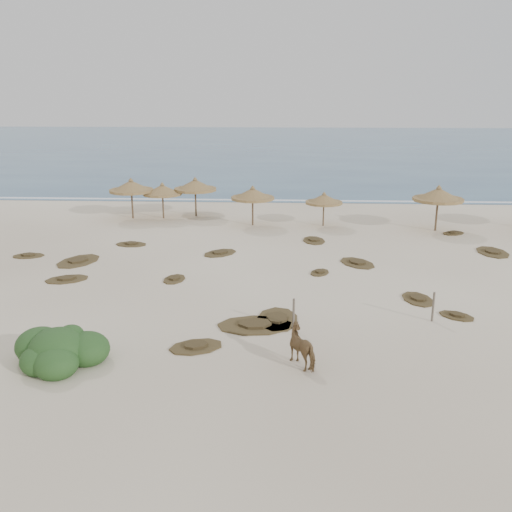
% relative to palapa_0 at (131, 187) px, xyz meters
% --- Properties ---
extents(ground, '(160.00, 160.00, 0.00)m').
position_rel_palapa_0_xyz_m(ground, '(10.74, -18.53, -2.32)').
color(ground, '#F1E4C6').
rests_on(ground, ground).
extents(ocean, '(200.00, 100.00, 0.01)m').
position_rel_palapa_0_xyz_m(ocean, '(10.74, 56.47, -2.32)').
color(ocean, navy).
rests_on(ocean, ground).
extents(foam_line, '(70.00, 0.60, 0.01)m').
position_rel_palapa_0_xyz_m(foam_line, '(10.74, 7.47, -2.32)').
color(foam_line, white).
rests_on(foam_line, ground).
extents(palapa_0, '(3.52, 3.52, 3.00)m').
position_rel_palapa_0_xyz_m(palapa_0, '(0.00, 0.00, 0.00)').
color(palapa_0, brown).
rests_on(palapa_0, ground).
extents(palapa_1, '(3.50, 3.50, 2.95)m').
position_rel_palapa_0_xyz_m(palapa_1, '(4.53, 0.95, -0.03)').
color(palapa_1, brown).
rests_on(palapa_1, ground).
extents(palapa_2, '(2.85, 2.85, 2.66)m').
position_rel_palapa_0_xyz_m(palapa_2, '(2.25, 0.11, -0.26)').
color(palapa_2, brown).
rests_on(palapa_2, ground).
extents(palapa_3, '(3.54, 3.54, 2.80)m').
position_rel_palapa_0_xyz_m(palapa_3, '(8.93, -1.81, -0.15)').
color(palapa_3, brown).
rests_on(palapa_3, ground).
extents(palapa_4, '(3.40, 3.40, 2.40)m').
position_rel_palapa_0_xyz_m(palapa_4, '(13.83, -1.79, -0.46)').
color(palapa_4, brown).
rests_on(palapa_4, ground).
extents(palapa_5, '(3.32, 3.32, 3.10)m').
position_rel_palapa_0_xyz_m(palapa_5, '(21.26, -2.80, 0.08)').
color(palapa_5, brown).
rests_on(palapa_5, ground).
extents(horse, '(1.52, 1.73, 1.36)m').
position_rel_palapa_0_xyz_m(horse, '(11.85, -22.73, -1.65)').
color(horse, olive).
rests_on(horse, ground).
extents(fence_post_near, '(0.10, 0.10, 1.28)m').
position_rel_palapa_0_xyz_m(fence_post_near, '(11.53, -19.72, -1.69)').
color(fence_post_near, '#655A4C').
rests_on(fence_post_near, ground).
extents(fence_post_far, '(0.12, 0.12, 1.25)m').
position_rel_palapa_0_xyz_m(fence_post_far, '(17.20, -18.63, -1.70)').
color(fence_post_far, '#655A4C').
rests_on(fence_post_far, ground).
extents(bush, '(3.33, 2.93, 1.49)m').
position_rel_palapa_0_xyz_m(bush, '(3.46, -23.07, -1.84)').
color(bush, '#2F5424').
rests_on(bush, ground).
extents(scrub_0, '(2.46, 2.10, 0.16)m').
position_rel_palapa_0_xyz_m(scrub_0, '(0.36, -14.20, -2.27)').
color(scrub_0, brown).
rests_on(scrub_0, ground).
extents(scrub_1, '(2.70, 3.31, 0.16)m').
position_rel_palapa_0_xyz_m(scrub_1, '(-0.16, -11.11, -2.27)').
color(scrub_1, brown).
rests_on(scrub_1, ground).
extents(scrub_2, '(1.25, 1.71, 0.16)m').
position_rel_palapa_0_xyz_m(scrub_2, '(5.70, -13.93, -2.27)').
color(scrub_2, brown).
rests_on(scrub_2, ground).
extents(scrub_3, '(2.48, 2.80, 0.16)m').
position_rel_palapa_0_xyz_m(scrub_3, '(15.12, -10.71, -2.27)').
color(scrub_3, brown).
rests_on(scrub_3, ground).
extents(scrub_4, '(1.64, 2.19, 0.16)m').
position_rel_palapa_0_xyz_m(scrub_4, '(17.17, -16.17, -2.27)').
color(scrub_4, brown).
rests_on(scrub_4, ground).
extents(scrub_5, '(1.80, 2.66, 0.16)m').
position_rel_palapa_0_xyz_m(scrub_5, '(23.21, -8.16, -2.27)').
color(scrub_5, brown).
rests_on(scrub_5, ground).
extents(scrub_6, '(2.03, 1.44, 0.16)m').
position_rel_palapa_0_xyz_m(scrub_6, '(1.82, -7.44, -2.27)').
color(scrub_6, brown).
rests_on(scrub_6, ground).
extents(scrub_7, '(1.60, 2.24, 0.16)m').
position_rel_palapa_0_xyz_m(scrub_7, '(12.99, -5.98, -2.27)').
color(scrub_7, brown).
rests_on(scrub_7, ground).
extents(scrub_8, '(1.90, 1.39, 0.16)m').
position_rel_palapa_0_xyz_m(scrub_8, '(-3.35, -10.22, -2.27)').
color(scrub_8, brown).
rests_on(scrub_8, ground).
extents(scrub_9, '(1.78, 2.68, 0.16)m').
position_rel_palapa_0_xyz_m(scrub_9, '(10.89, -18.83, -2.27)').
color(scrub_9, brown).
rests_on(scrub_9, ground).
extents(scrub_10, '(1.90, 1.73, 0.16)m').
position_rel_palapa_0_xyz_m(scrub_10, '(22.25, -3.63, -2.27)').
color(scrub_10, brown).
rests_on(scrub_10, ground).
extents(scrub_11, '(2.37, 2.00, 0.16)m').
position_rel_palapa_0_xyz_m(scrub_11, '(7.95, -21.58, -2.27)').
color(scrub_11, brown).
rests_on(scrub_11, ground).
extents(scrub_12, '(1.76, 1.67, 0.16)m').
position_rel_palapa_0_xyz_m(scrub_12, '(18.34, -18.10, -2.27)').
color(scrub_12, brown).
rests_on(scrub_12, ground).
extents(scrub_13, '(2.48, 2.51, 0.16)m').
position_rel_palapa_0_xyz_m(scrub_13, '(7.44, -9.12, -2.27)').
color(scrub_13, brown).
rests_on(scrub_13, ground).
extents(scrub_14, '(1.35, 1.59, 0.16)m').
position_rel_palapa_0_xyz_m(scrub_14, '(12.98, -12.49, -2.27)').
color(scrub_14, brown).
rests_on(scrub_14, ground).
extents(scrub_15, '(3.23, 2.28, 0.16)m').
position_rel_palapa_0_xyz_m(scrub_15, '(10.00, -19.50, -2.27)').
color(scrub_15, brown).
rests_on(scrub_15, ground).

